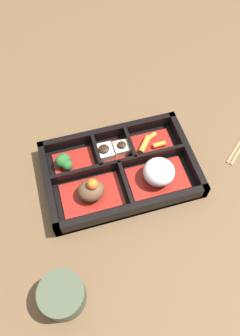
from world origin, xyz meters
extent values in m
plane|color=brown|center=(0.00, 0.00, 0.00)|extent=(3.00, 3.00, 0.00)
cube|color=black|center=(0.00, 0.00, 0.01)|extent=(0.33, 0.22, 0.01)
cube|color=black|center=(0.00, -0.10, 0.02)|extent=(0.33, 0.01, 0.04)
cube|color=black|center=(0.00, 0.10, 0.02)|extent=(0.33, 0.01, 0.04)
cube|color=black|center=(-0.16, 0.00, 0.02)|extent=(0.01, 0.22, 0.04)
cube|color=black|center=(0.16, 0.00, 0.02)|extent=(0.01, 0.22, 0.04)
cube|color=black|center=(0.00, -0.01, 0.02)|extent=(0.31, 0.01, 0.04)
cube|color=black|center=(-0.04, -0.05, 0.02)|extent=(0.01, 0.08, 0.04)
cube|color=black|center=(0.04, -0.05, 0.02)|extent=(0.01, 0.08, 0.04)
cube|color=black|center=(0.00, 0.04, 0.02)|extent=(0.01, 0.11, 0.04)
cube|color=maroon|center=(-0.08, 0.04, 0.01)|extent=(0.13, 0.08, 0.01)
ellipsoid|color=silver|center=(-0.08, 0.04, 0.04)|extent=(0.07, 0.07, 0.05)
cube|color=maroon|center=(0.08, 0.04, 0.01)|extent=(0.13, 0.08, 0.01)
ellipsoid|color=brown|center=(0.08, 0.04, 0.03)|extent=(0.06, 0.05, 0.04)
sphere|color=#D1661E|center=(0.07, 0.04, 0.06)|extent=(0.02, 0.02, 0.02)
sphere|color=#D1661E|center=(0.07, 0.04, 0.06)|extent=(0.02, 0.02, 0.02)
cube|color=maroon|center=(-0.09, -0.05, 0.01)|extent=(0.09, 0.06, 0.01)
cylinder|color=orange|center=(-0.07, -0.05, 0.02)|extent=(0.04, 0.05, 0.01)
cylinder|color=orange|center=(-0.09, -0.07, 0.02)|extent=(0.03, 0.02, 0.01)
cylinder|color=orange|center=(-0.11, -0.04, 0.02)|extent=(0.03, 0.01, 0.01)
cube|color=maroon|center=(0.00, -0.05, 0.01)|extent=(0.06, 0.06, 0.01)
cube|color=beige|center=(-0.02, -0.05, 0.02)|extent=(0.03, 0.03, 0.02)
ellipsoid|color=black|center=(-0.02, -0.05, 0.04)|extent=(0.02, 0.02, 0.01)
cube|color=beige|center=(0.02, -0.05, 0.02)|extent=(0.04, 0.04, 0.02)
ellipsoid|color=black|center=(0.02, -0.05, 0.04)|extent=(0.02, 0.02, 0.01)
cube|color=maroon|center=(0.10, -0.05, 0.01)|extent=(0.09, 0.06, 0.01)
sphere|color=#265B28|center=(0.12, -0.05, 0.03)|extent=(0.03, 0.03, 0.03)
sphere|color=#265B28|center=(0.11, -0.04, 0.03)|extent=(0.02, 0.02, 0.02)
sphere|color=#265B28|center=(0.12, -0.05, 0.03)|extent=(0.02, 0.02, 0.02)
sphere|color=#265B28|center=(0.12, -0.05, 0.03)|extent=(0.03, 0.03, 0.03)
cylinder|color=#424C38|center=(0.17, 0.23, 0.03)|extent=(0.08, 0.08, 0.05)
cylinder|color=#597A38|center=(0.17, 0.23, 0.05)|extent=(0.07, 0.07, 0.01)
camera|label=1|loc=(0.10, 0.36, 0.65)|focal=35.00mm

